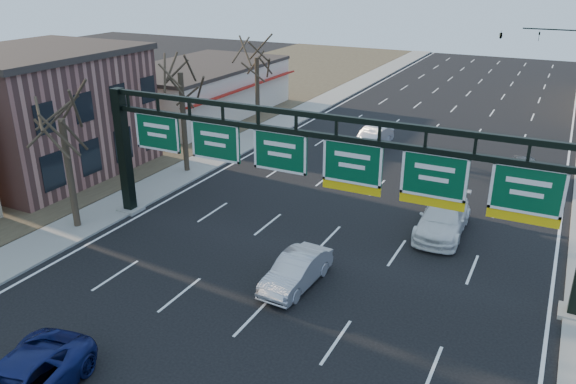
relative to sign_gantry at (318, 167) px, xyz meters
The scene contains 15 objects.
ground 9.24m from the sign_gantry, 91.15° to the right, with size 160.00×160.00×0.00m, color black.
sidewalk_left 18.24m from the sign_gantry, 137.20° to the left, with size 3.00×120.00×0.12m, color gray.
dirt_strip_left 28.25m from the sign_gantry, 154.50° to the left, with size 21.00×120.00×0.06m, color #473D2B.
lane_markings 12.86m from the sign_gantry, 90.76° to the left, with size 21.60×120.00×0.01m, color white.
sign_gantry is the anchor object (origin of this frame).
brick_block 21.87m from the sign_gantry, behind, with size 10.40×12.40×8.30m.
cream_strip 30.24m from the sign_gantry, 135.86° to the left, with size 10.90×18.40×4.70m.
tree_gantry 13.53m from the sign_gantry, 166.97° to the right, with size 3.60×3.60×8.48m.
tree_mid 15.08m from the sign_gantry, 151.63° to the left, with size 3.60×3.60×9.24m.
tree_far 21.57m from the sign_gantry, 127.32° to the left, with size 3.60×3.60×8.86m.
traffic_signal_mast 47.33m from the sign_gantry, 83.29° to the left, with size 10.16×0.54×7.00m.
car_silver_sedan 4.94m from the sign_gantry, 83.36° to the right, with size 1.54×4.42×1.46m, color #B1B1B6.
car_white_wagon 8.23m from the sign_gantry, 46.91° to the left, with size 2.32×5.70×1.65m, color white.
car_grey_far 17.82m from the sign_gantry, 62.09° to the left, with size 1.83×4.55×1.55m, color #3A3C3F.
car_silver_distant 18.73m from the sign_gantry, 100.33° to the left, with size 1.64×4.71×1.55m, color #BCBBC1.
Camera 1 is at (9.97, -14.59, 13.32)m, focal length 35.00 mm.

